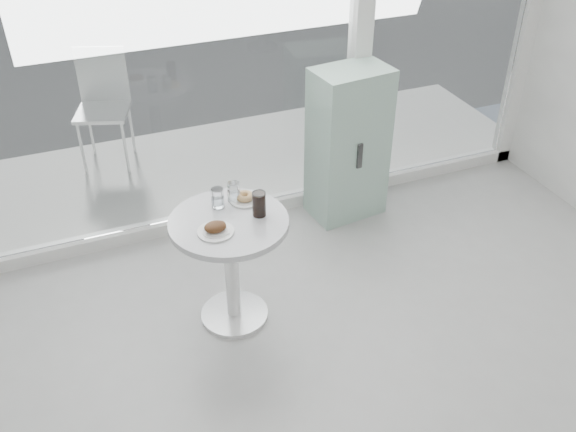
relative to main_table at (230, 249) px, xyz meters
name	(u,v)px	position (x,y,z in m)	size (l,w,h in m)	color
main_table	(230,249)	(0.00, 0.00, 0.00)	(0.72, 0.72, 0.77)	white
patio_deck	(222,165)	(0.50, 1.90, -0.53)	(5.60, 1.60, 0.05)	silver
mint_cabinet	(348,144)	(1.22, 0.86, 0.06)	(0.60, 0.44, 1.21)	#8BB2A0
patio_chair	(103,100)	(-0.41, 2.35, 0.07)	(0.55, 0.55, 1.01)	white
plate_fritter	(216,229)	(-0.10, -0.09, 0.25)	(0.21, 0.21, 0.07)	white
plate_donut	(245,198)	(0.16, 0.16, 0.24)	(0.19, 0.19, 0.05)	white
water_tumbler_a	(218,199)	(-0.02, 0.16, 0.28)	(0.08, 0.08, 0.13)	white
water_tumbler_b	(234,193)	(0.10, 0.19, 0.28)	(0.08, 0.08, 0.13)	white
cola_glass	(259,204)	(0.19, -0.02, 0.30)	(0.08, 0.08, 0.16)	white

